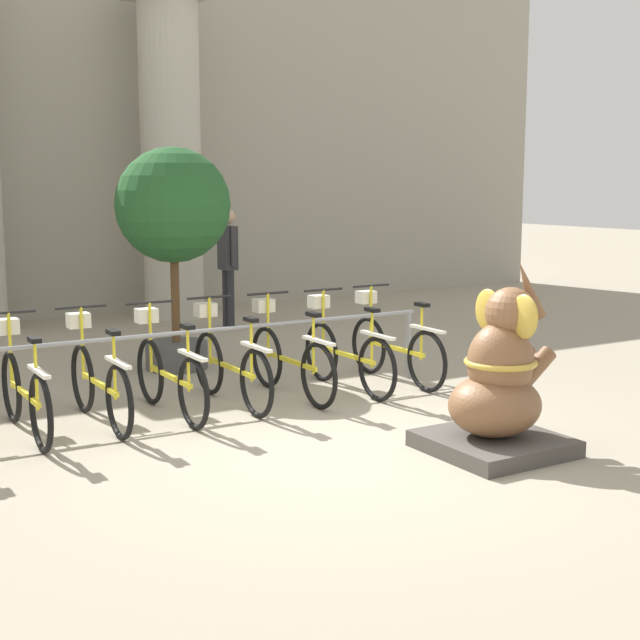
# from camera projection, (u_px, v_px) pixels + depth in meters

# --- Properties ---
(ground_plane) EXTENTS (60.00, 60.00, 0.00)m
(ground_plane) POSITION_uv_depth(u_px,v_px,m) (345.00, 450.00, 7.31)
(ground_plane) COLOR #9E937F
(building_facade) EXTENTS (20.00, 0.20, 6.00)m
(building_facade) POSITION_uv_depth(u_px,v_px,m) (55.00, 130.00, 14.14)
(building_facade) COLOR #A39E8E
(building_facade) RESTS_ON ground_plane
(column_right) EXTENTS (1.19, 1.19, 5.16)m
(column_right) POSITION_uv_depth(u_px,v_px,m) (171.00, 154.00, 14.13)
(column_right) COLOR #BCB7A8
(column_right) RESTS_ON ground_plane
(bike_rack) EXTENTS (5.90, 0.05, 0.77)m
(bike_rack) POSITION_uv_depth(u_px,v_px,m) (163.00, 346.00, 8.45)
(bike_rack) COLOR gray
(bike_rack) RESTS_ON ground_plane
(bicycle_2) EXTENTS (0.48, 1.74, 1.03)m
(bicycle_2) POSITION_uv_depth(u_px,v_px,m) (24.00, 390.00, 7.70)
(bicycle_2) COLOR black
(bicycle_2) RESTS_ON ground_plane
(bicycle_3) EXTENTS (0.48, 1.74, 1.03)m
(bicycle_3) POSITION_uv_depth(u_px,v_px,m) (98.00, 381.00, 8.06)
(bicycle_3) COLOR black
(bicycle_3) RESTS_ON ground_plane
(bicycle_4) EXTENTS (0.48, 1.74, 1.03)m
(bicycle_4) POSITION_uv_depth(u_px,v_px,m) (169.00, 373.00, 8.36)
(bicycle_4) COLOR black
(bicycle_4) RESTS_ON ground_plane
(bicycle_5) EXTENTS (0.48, 1.74, 1.03)m
(bicycle_5) POSITION_uv_depth(u_px,v_px,m) (230.00, 365.00, 8.76)
(bicycle_5) COLOR black
(bicycle_5) RESTS_ON ground_plane
(bicycle_6) EXTENTS (0.48, 1.74, 1.03)m
(bicycle_6) POSITION_uv_depth(u_px,v_px,m) (289.00, 358.00, 9.08)
(bicycle_6) COLOR black
(bicycle_6) RESTS_ON ground_plane
(bicycle_7) EXTENTS (0.48, 1.74, 1.03)m
(bicycle_7) POSITION_uv_depth(u_px,v_px,m) (346.00, 352.00, 9.39)
(bicycle_7) COLOR black
(bicycle_7) RESTS_ON ground_plane
(bicycle_8) EXTENTS (0.48, 1.74, 1.03)m
(bicycle_8) POSITION_uv_depth(u_px,v_px,m) (394.00, 346.00, 9.77)
(bicycle_8) COLOR black
(bicycle_8) RESTS_ON ground_plane
(elephant_statue) EXTENTS (1.03, 1.03, 1.58)m
(elephant_statue) POSITION_uv_depth(u_px,v_px,m) (499.00, 387.00, 7.21)
(elephant_statue) COLOR #4C4742
(elephant_statue) RESTS_ON ground_plane
(person_pedestrian) EXTENTS (0.24, 0.47, 1.79)m
(person_pedestrian) POSITION_uv_depth(u_px,v_px,m) (228.00, 256.00, 13.36)
(person_pedestrian) COLOR #28282D
(person_pedestrian) RESTS_ON ground_plane
(potted_tree) EXTENTS (1.33, 1.33, 2.58)m
(potted_tree) POSITION_uv_depth(u_px,v_px,m) (173.00, 216.00, 10.25)
(potted_tree) COLOR #4C4C4C
(potted_tree) RESTS_ON ground_plane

